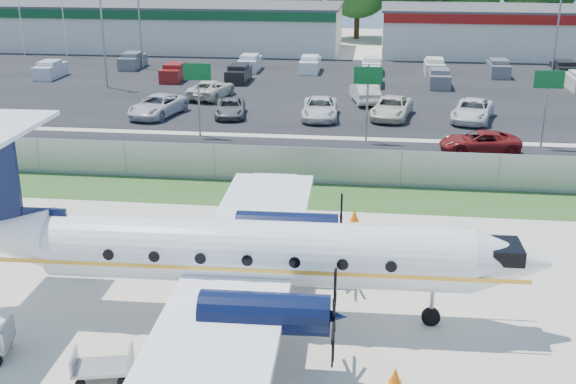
# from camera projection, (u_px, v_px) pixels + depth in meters

# --- Properties ---
(ground) EXTENTS (170.00, 170.00, 0.00)m
(ground) POSITION_uv_depth(u_px,v_px,m) (267.00, 309.00, 25.63)
(ground) COLOR beige
(ground) RESTS_ON ground
(grass_verge) EXTENTS (170.00, 4.00, 0.02)m
(grass_verge) POSITION_uv_depth(u_px,v_px,m) (302.00, 196.00, 36.86)
(grass_verge) COLOR #2D561E
(grass_verge) RESTS_ON ground
(access_road) EXTENTS (170.00, 8.00, 0.02)m
(access_road) POSITION_uv_depth(u_px,v_px,m) (314.00, 157.00, 43.41)
(access_road) COLOR black
(access_road) RESTS_ON ground
(parking_lot) EXTENTS (170.00, 32.00, 0.02)m
(parking_lot) POSITION_uv_depth(u_px,v_px,m) (336.00, 89.00, 63.07)
(parking_lot) COLOR black
(parking_lot) RESTS_ON ground
(perimeter_fence) EXTENTS (120.00, 0.06, 1.99)m
(perimeter_fence) POSITION_uv_depth(u_px,v_px,m) (306.00, 165.00, 38.41)
(perimeter_fence) COLOR gray
(perimeter_fence) RESTS_ON ground
(building_west) EXTENTS (46.40, 12.40, 5.24)m
(building_west) POSITION_uv_depth(u_px,v_px,m) (145.00, 26.00, 85.55)
(building_west) COLOR silver
(building_west) RESTS_ON ground
(sign_left) EXTENTS (1.80, 0.26, 5.00)m
(sign_left) POSITION_uv_depth(u_px,v_px,m) (198.00, 82.00, 46.80)
(sign_left) COLOR gray
(sign_left) RESTS_ON ground
(sign_mid) EXTENTS (1.80, 0.26, 5.00)m
(sign_mid) POSITION_uv_depth(u_px,v_px,m) (368.00, 86.00, 45.53)
(sign_mid) COLOR gray
(sign_mid) RESTS_ON ground
(sign_right) EXTENTS (1.80, 0.26, 5.00)m
(sign_right) POSITION_uv_depth(u_px,v_px,m) (548.00, 90.00, 44.26)
(sign_right) COLOR gray
(sign_right) RESTS_ON ground
(flagpole_west) EXTENTS (1.06, 0.12, 10.00)m
(flagpole_west) POSITION_uv_depth(u_px,v_px,m) (19.00, 4.00, 79.39)
(flagpole_west) COLOR white
(flagpole_west) RESTS_ON ground
(flagpole_east) EXTENTS (1.06, 0.12, 10.00)m
(flagpole_east) POSITION_uv_depth(u_px,v_px,m) (62.00, 4.00, 78.81)
(flagpole_east) COLOR white
(flagpole_east) RESTS_ON ground
(light_pole_nw) EXTENTS (0.90, 0.35, 9.09)m
(light_pole_nw) POSITION_uv_depth(u_px,v_px,m) (102.00, 27.00, 61.78)
(light_pole_nw) COLOR gray
(light_pole_nw) RESTS_ON ground
(light_pole_sw) EXTENTS (0.90, 0.35, 9.09)m
(light_pole_sw) POSITION_uv_depth(u_px,v_px,m) (139.00, 16.00, 71.14)
(light_pole_sw) COLOR gray
(light_pole_sw) RESTS_ON ground
(light_pole_se) EXTENTS (0.90, 0.35, 9.09)m
(light_pole_se) POSITION_uv_depth(u_px,v_px,m) (559.00, 21.00, 66.52)
(light_pole_se) COLOR gray
(light_pole_se) RESTS_ON ground
(tree_line) EXTENTS (112.00, 6.00, 14.00)m
(tree_line) POSITION_uv_depth(u_px,v_px,m) (351.00, 38.00, 94.90)
(tree_line) COLOR #195017
(tree_line) RESTS_ON ground
(aircraft) EXTENTS (20.37, 20.12, 6.34)m
(aircraft) POSITION_uv_depth(u_px,v_px,m) (244.00, 252.00, 24.32)
(aircraft) COLOR white
(aircraft) RESTS_ON ground
(pushback_tug) EXTENTS (3.15, 2.79, 1.46)m
(pushback_tug) POSITION_uv_depth(u_px,v_px,m) (85.00, 245.00, 29.16)
(pushback_tug) COLOR white
(pushback_tug) RESTS_ON ground
(baggage_cart_far) EXTENTS (1.92, 1.40, 0.91)m
(baggage_cart_far) POSITION_uv_depth(u_px,v_px,m) (103.00, 366.00, 21.42)
(baggage_cart_far) COLOR gray
(baggage_cart_far) RESTS_ON ground
(cone_nose) EXTENTS (0.39, 0.39, 0.55)m
(cone_nose) POSITION_uv_depth(u_px,v_px,m) (395.00, 376.00, 21.22)
(cone_nose) COLOR #EC5F07
(cone_nose) RESTS_ON ground
(cone_starboard_wing) EXTENTS (0.40, 0.40, 0.57)m
(cone_starboard_wing) POSITION_uv_depth(u_px,v_px,m) (354.00, 215.00, 33.51)
(cone_starboard_wing) COLOR #EC5F07
(cone_starboard_wing) RESTS_ON ground
(road_car_mid) EXTENTS (5.04, 2.70, 1.35)m
(road_car_mid) POSITION_uv_depth(u_px,v_px,m) (479.00, 153.00, 44.26)
(road_car_mid) COLOR maroon
(road_car_mid) RESTS_ON ground
(parked_car_a) EXTENTS (3.75, 6.03, 1.56)m
(parked_car_a) POSITION_uv_depth(u_px,v_px,m) (158.00, 116.00, 53.38)
(parked_car_a) COLOR silver
(parked_car_a) RESTS_ON ground
(parked_car_b) EXTENTS (2.81, 4.87, 1.28)m
(parked_car_b) POSITION_uv_depth(u_px,v_px,m) (230.00, 116.00, 53.28)
(parked_car_b) COLOR #595B5E
(parked_car_b) RESTS_ON ground
(parked_car_c) EXTENTS (2.77, 5.55, 1.51)m
(parked_car_c) POSITION_uv_depth(u_px,v_px,m) (320.00, 118.00, 52.71)
(parked_car_c) COLOR silver
(parked_car_c) RESTS_ON ground
(parked_car_d) EXTENTS (3.41, 5.85, 1.53)m
(parked_car_d) POSITION_uv_depth(u_px,v_px,m) (391.00, 118.00, 52.80)
(parked_car_d) COLOR beige
(parked_car_d) RESTS_ON ground
(parked_car_e) EXTENTS (3.81, 5.97, 1.53)m
(parked_car_e) POSITION_uv_depth(u_px,v_px,m) (472.00, 121.00, 51.97)
(parked_car_e) COLOR silver
(parked_car_e) RESTS_ON ground
(parked_car_f) EXTENTS (3.46, 5.82, 1.52)m
(parked_car_f) POSITION_uv_depth(u_px,v_px,m) (211.00, 98.00, 59.40)
(parked_car_f) COLOR beige
(parked_car_f) RESTS_ON ground
(parked_car_g) EXTENTS (2.71, 5.27, 1.65)m
(parked_car_g) POSITION_uv_depth(u_px,v_px,m) (365.00, 103.00, 57.77)
(parked_car_g) COLOR beige
(parked_car_g) RESTS_ON ground
(far_parking_rows) EXTENTS (56.00, 10.00, 1.60)m
(far_parking_rows) POSITION_uv_depth(u_px,v_px,m) (339.00, 78.00, 67.76)
(far_parking_rows) COLOR gray
(far_parking_rows) RESTS_ON ground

